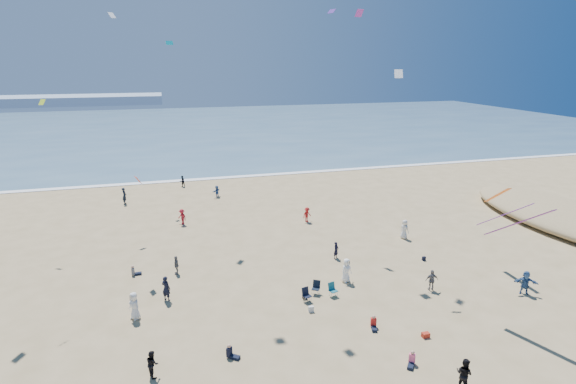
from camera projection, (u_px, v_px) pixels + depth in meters
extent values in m
cube|color=#476B84|center=(185.00, 129.00, 109.02)|extent=(220.00, 100.00, 0.06)
cube|color=white|center=(204.00, 179.00, 62.78)|extent=(220.00, 1.20, 0.08)
cube|color=#7A8EA8|center=(5.00, 102.00, 162.66)|extent=(110.00, 20.00, 3.20)
ellipsoid|color=tan|center=(561.00, 215.00, 46.29)|extent=(10.00, 22.00, 2.20)
imported|color=slate|center=(432.00, 280.00, 32.36)|extent=(0.98, 0.55, 1.58)
imported|color=black|center=(166.00, 288.00, 30.94)|extent=(0.79, 0.75, 1.82)
imported|color=silver|center=(404.00, 229.00, 41.76)|extent=(0.91, 1.05, 1.82)
imported|color=black|center=(464.00, 374.00, 22.57)|extent=(0.96, 1.05, 1.74)
imported|color=white|center=(134.00, 306.00, 28.72)|extent=(1.01, 1.07, 1.84)
imported|color=black|center=(124.00, 196.00, 51.79)|extent=(0.48, 0.72, 1.94)
imported|color=white|center=(346.00, 270.00, 33.55)|extent=(1.07, 0.91, 1.86)
imported|color=#B41A19|center=(307.00, 215.00, 46.11)|extent=(1.15, 0.93, 1.55)
imported|color=#33558D|center=(217.00, 191.00, 54.50)|extent=(1.20, 1.28, 1.44)
imported|color=#305486|center=(525.00, 282.00, 31.84)|extent=(1.66, 1.23, 1.74)
imported|color=slate|center=(176.00, 265.00, 34.84)|extent=(0.42, 0.90, 1.50)
imported|color=black|center=(182.00, 181.00, 59.00)|extent=(0.90, 0.85, 1.47)
imported|color=maroon|center=(182.00, 217.00, 45.39)|extent=(1.11, 1.18, 1.60)
imported|color=black|center=(336.00, 250.00, 37.56)|extent=(0.64, 0.60, 1.47)
imported|color=black|center=(152.00, 363.00, 23.54)|extent=(0.78, 0.88, 1.49)
cube|color=silver|center=(311.00, 309.00, 29.70)|extent=(0.35, 0.20, 0.40)
cube|color=black|center=(305.00, 296.00, 31.33)|extent=(0.30, 0.22, 0.38)
cube|color=#AF2B19|center=(426.00, 335.00, 26.98)|extent=(0.45, 0.30, 0.30)
cube|color=black|center=(424.00, 259.00, 37.33)|extent=(0.28, 0.18, 0.34)
cube|color=silver|center=(112.00, 15.00, 43.40)|extent=(0.76, 0.76, 0.54)
cube|color=#832A93|center=(359.00, 13.00, 35.32)|extent=(0.61, 0.47, 0.56)
cube|color=#06B5C7|center=(169.00, 43.00, 44.02)|extent=(0.72, 0.40, 0.38)
cube|color=#48208F|center=(332.00, 11.00, 39.48)|extent=(0.61, 0.86, 0.37)
cube|color=#DAFF2D|center=(42.00, 102.00, 38.17)|extent=(0.63, 0.59, 0.46)
cube|color=white|center=(399.00, 74.00, 32.50)|extent=(0.71, 0.63, 0.59)
cube|color=red|center=(138.00, 180.00, 33.57)|extent=(0.56, 0.82, 0.53)
cube|color=purple|center=(504.00, 215.00, 27.47)|extent=(0.35, 3.14, 2.21)
cube|color=orange|center=(497.00, 195.00, 34.84)|extent=(0.35, 2.64, 1.87)
cube|color=#7B228A|center=(518.00, 223.00, 21.46)|extent=(0.35, 3.30, 2.33)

